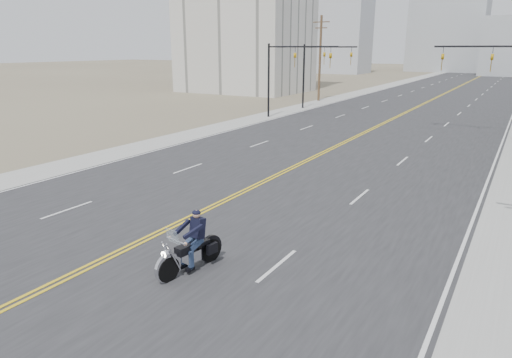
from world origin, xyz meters
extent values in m
plane|color=#776D56|center=(0.00, 0.00, 0.00)|extent=(400.00, 400.00, 0.00)
cube|color=#303033|center=(0.00, 70.00, 0.01)|extent=(20.00, 200.00, 0.01)
cube|color=#A5A5A0|center=(-11.50, 70.00, 0.01)|extent=(3.00, 200.00, 0.01)
cylinder|color=black|center=(-11.00, 32.00, 3.50)|extent=(0.20, 0.20, 7.00)
cylinder|color=black|center=(-7.50, 32.00, 6.70)|extent=(7.00, 0.14, 0.14)
imported|color=#BF8C0C|center=(-8.20, 32.00, 6.05)|extent=(0.21, 0.26, 1.30)
imported|color=#BF8C0C|center=(-4.70, 32.00, 6.05)|extent=(0.21, 0.26, 1.30)
cylinder|color=black|center=(7.50, 32.00, 6.70)|extent=(7.00, 0.14, 0.14)
imported|color=#BF8C0C|center=(8.20, 32.00, 6.05)|extent=(0.21, 0.26, 1.30)
imported|color=#BF8C0C|center=(4.70, 32.00, 6.05)|extent=(0.21, 0.26, 1.30)
cylinder|color=black|center=(-11.00, 40.00, 3.50)|extent=(0.20, 0.20, 7.00)
cylinder|color=black|center=(-8.00, 40.00, 6.70)|extent=(6.00, 0.14, 0.14)
imported|color=#BF8C0C|center=(-8.60, 40.00, 6.05)|extent=(0.21, 0.26, 1.30)
imported|color=#BF8C0C|center=(-5.60, 40.00, 6.05)|extent=(0.21, 0.26, 1.30)
cylinder|color=brown|center=(-12.50, 48.00, 5.25)|extent=(0.30, 0.30, 10.50)
cube|color=brown|center=(-12.50, 48.00, 9.70)|extent=(2.20, 0.12, 0.12)
cube|color=brown|center=(-12.50, 48.00, 9.00)|extent=(1.60, 0.12, 0.12)
cube|color=#B7BCC6|center=(-35.00, 115.00, 11.00)|extent=(14.00, 12.00, 22.00)
cube|color=#ADB2B7|center=(-12.00, 140.00, 13.00)|extent=(20.00, 15.00, 26.00)
cube|color=#ADB2B7|center=(-50.00, 130.00, 8.00)|extent=(12.00, 12.00, 16.00)
camera|label=1|loc=(11.05, -7.46, 6.56)|focal=32.00mm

